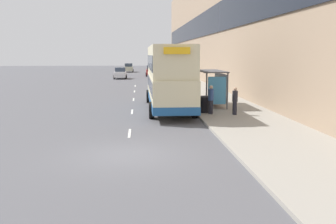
# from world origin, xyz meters

# --- Properties ---
(ground_plane) EXTENTS (220.00, 220.00, 0.00)m
(ground_plane) POSITION_xyz_m (0.00, 0.00, 0.00)
(ground_plane) COLOR #515156
(pavement) EXTENTS (5.00, 93.00, 0.14)m
(pavement) POSITION_xyz_m (6.50, 38.50, 0.07)
(pavement) COLOR gray
(pavement) RESTS_ON ground_plane
(terrace_facade) EXTENTS (3.10, 93.00, 16.94)m
(terrace_facade) POSITION_xyz_m (10.49, 38.50, 8.46)
(terrace_facade) COLOR #9E846B
(terrace_facade) RESTS_ON ground_plane
(lane_mark_0) EXTENTS (0.12, 2.00, 0.01)m
(lane_mark_0) POSITION_xyz_m (0.00, 3.86, 0.01)
(lane_mark_0) COLOR silver
(lane_mark_0) RESTS_ON ground_plane
(lane_mark_1) EXTENTS (0.12, 2.00, 0.01)m
(lane_mark_1) POSITION_xyz_m (0.00, 10.64, 0.01)
(lane_mark_1) COLOR silver
(lane_mark_1) RESTS_ON ground_plane
(lane_mark_2) EXTENTS (0.12, 2.00, 0.01)m
(lane_mark_2) POSITION_xyz_m (0.00, 17.42, 0.01)
(lane_mark_2) COLOR silver
(lane_mark_2) RESTS_ON ground_plane
(lane_mark_3) EXTENTS (0.12, 2.00, 0.01)m
(lane_mark_3) POSITION_xyz_m (0.00, 24.20, 0.01)
(lane_mark_3) COLOR silver
(lane_mark_3) RESTS_ON ground_plane
(lane_mark_4) EXTENTS (0.12, 2.00, 0.01)m
(lane_mark_4) POSITION_xyz_m (0.00, 30.99, 0.01)
(lane_mark_4) COLOR silver
(lane_mark_4) RESTS_ON ground_plane
(bus_shelter) EXTENTS (1.60, 4.20, 2.48)m
(bus_shelter) POSITION_xyz_m (5.77, 12.04, 1.88)
(bus_shelter) COLOR #4C4C51
(bus_shelter) RESTS_ON ground_plane
(double_decker_bus_near) EXTENTS (2.85, 11.43, 4.30)m
(double_decker_bus_near) POSITION_xyz_m (2.47, 11.49, 2.29)
(double_decker_bus_near) COLOR beige
(double_decker_bus_near) RESTS_ON ground_plane
(car_0) EXTENTS (1.93, 4.46, 1.85)m
(car_0) POSITION_xyz_m (2.60, 50.51, 0.91)
(car_0) COLOR maroon
(car_0) RESTS_ON ground_plane
(car_1) EXTENTS (1.97, 4.41, 1.83)m
(car_1) POSITION_xyz_m (-1.70, 66.09, 0.90)
(car_1) COLOR #B7B799
(car_1) RESTS_ON ground_plane
(car_2) EXTENTS (2.00, 4.48, 1.79)m
(car_2) POSITION_xyz_m (3.20, 33.98, 0.88)
(car_2) COLOR #B7B799
(car_2) RESTS_ON ground_plane
(car_3) EXTENTS (1.93, 3.98, 1.73)m
(car_3) POSITION_xyz_m (-2.41, 44.46, 0.86)
(car_3) COLOR silver
(car_3) RESTS_ON ground_plane
(pedestrian_at_shelter) EXTENTS (0.33, 0.33, 1.66)m
(pedestrian_at_shelter) POSITION_xyz_m (6.25, 8.21, 0.99)
(pedestrian_at_shelter) COLOR #23232D
(pedestrian_at_shelter) RESTS_ON ground_plane
(pedestrian_1) EXTENTS (0.35, 0.35, 1.75)m
(pedestrian_1) POSITION_xyz_m (4.85, 8.57, 1.03)
(pedestrian_1) COLOR #23232D
(pedestrian_1) RESTS_ON ground_plane
(litter_bin) EXTENTS (0.55, 0.55, 1.05)m
(litter_bin) POSITION_xyz_m (4.55, 9.06, 0.67)
(litter_bin) COLOR black
(litter_bin) RESTS_ON ground_plane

